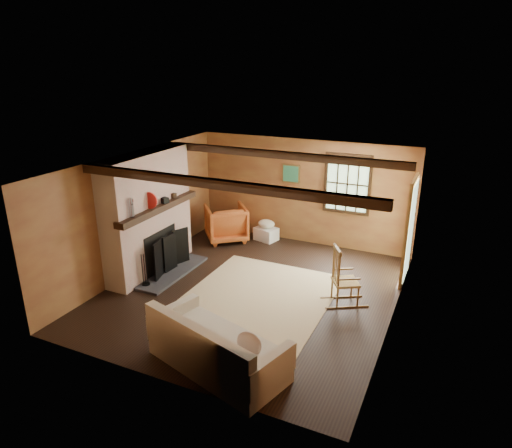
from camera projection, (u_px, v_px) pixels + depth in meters
The scene contains 10 objects.
ground at pixel (252, 291), 8.43m from camera, with size 5.50×5.50×0.00m, color black.
room_envelope at pixel (269, 205), 8.00m from camera, with size 5.02×5.52×2.44m.
fireplace at pixel (149, 218), 8.93m from camera, with size 1.02×2.30×2.40m.
rug at pixel (257, 298), 8.17m from camera, with size 2.50×3.00×0.01m, color tan.
rocking_chair at pixel (343, 280), 7.87m from camera, with size 0.86×0.73×1.06m.
sofa at pixel (215, 351), 6.22m from camera, with size 2.18×1.42×0.81m.
firewood_pile at pixel (224, 226), 11.33m from camera, with size 0.71×0.13×0.26m.
laundry_basket at pixel (266, 234), 10.79m from camera, with size 0.50×0.38×0.30m, color white.
basket_pillow at pixel (266, 224), 10.70m from camera, with size 0.40×0.32×0.20m, color beige.
armchair at pixel (226, 223), 10.70m from camera, with size 0.90×0.92×0.84m, color #BF6026.
Camera 1 is at (3.23, -6.78, 4.02)m, focal length 32.00 mm.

